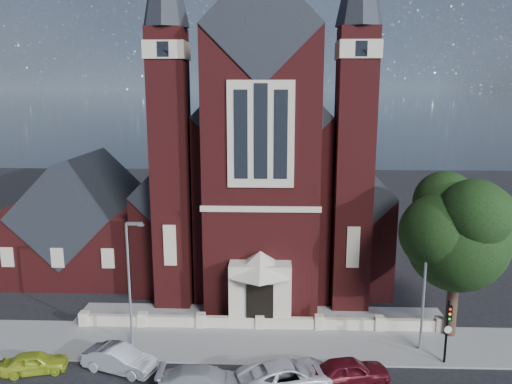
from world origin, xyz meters
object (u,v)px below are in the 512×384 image
(church, at_px, (265,171))
(street_lamp_left, at_px, (130,277))
(traffic_signal, at_px, (448,324))
(car_white_suv, at_px, (288,376))
(car_silver_a, at_px, (119,359))
(car_silver_b, at_px, (205,381))
(street_lamp_right, at_px, (426,281))
(car_dark_red, at_px, (350,371))
(car_lime_van, at_px, (35,362))
(street_tree, at_px, (461,235))
(parish_hall, at_px, (85,225))

(church, relative_size, street_lamp_left, 4.31)
(traffic_signal, relative_size, car_white_suv, 0.73)
(street_lamp_left, xyz_separation_m, car_silver_a, (-0.01, -2.86, -3.88))
(street_lamp_left, bearing_deg, car_silver_b, -43.47)
(street_lamp_right, xyz_separation_m, car_white_suv, (-8.40, -4.30, -3.83))
(traffic_signal, height_order, car_white_suv, traffic_signal)
(car_dark_red, bearing_deg, car_silver_a, 73.02)
(street_lamp_left, height_order, car_silver_a, street_lamp_left)
(car_lime_van, distance_m, car_white_suv, 14.45)
(street_tree, distance_m, traffic_signal, 5.70)
(parish_hall, xyz_separation_m, car_dark_red, (21.12, -17.71, -3.26))
(street_lamp_left, distance_m, traffic_signal, 19.08)
(street_tree, relative_size, street_lamp_right, 1.32)
(church, distance_m, traffic_signal, 23.94)
(parish_hall, distance_m, car_dark_red, 27.75)
(traffic_signal, bearing_deg, car_lime_van, -176.09)
(church, distance_m, parish_hall, 17.26)
(car_lime_van, bearing_deg, car_silver_b, -113.99)
(street_lamp_right, height_order, car_dark_red, street_lamp_right)
(traffic_signal, distance_m, car_dark_red, 6.52)
(car_silver_a, bearing_deg, street_tree, -59.40)
(car_lime_van, relative_size, car_dark_red, 0.82)
(street_lamp_left, bearing_deg, traffic_signal, -4.76)
(street_tree, relative_size, car_white_suv, 1.94)
(street_lamp_right, xyz_separation_m, car_silver_a, (-18.01, -2.86, -3.88))
(car_lime_van, height_order, car_silver_a, car_silver_a)
(parish_hall, distance_m, traffic_signal, 31.20)
(car_lime_van, bearing_deg, street_lamp_left, -70.66)
(car_white_suv, xyz_separation_m, car_dark_red, (3.43, 0.59, -0.02))
(traffic_signal, height_order, car_silver_a, traffic_signal)
(street_tree, relative_size, car_silver_a, 2.46)
(car_silver_b, bearing_deg, car_silver_a, 67.46)
(church, relative_size, car_silver_a, 8.04)
(car_white_suv, bearing_deg, street_tree, -79.31)
(car_dark_red, bearing_deg, church, -0.53)
(street_lamp_right, bearing_deg, car_silver_b, -159.05)
(traffic_signal, xyz_separation_m, car_silver_a, (-18.92, -1.29, -1.87))
(car_silver_b, distance_m, car_dark_red, 7.94)
(car_white_suv, height_order, car_dark_red, car_white_suv)
(parish_hall, distance_m, street_lamp_left, 16.18)
(parish_hall, distance_m, street_tree, 31.27)
(church, relative_size, car_dark_red, 7.96)
(parish_hall, height_order, traffic_signal, parish_hall)
(street_lamp_left, xyz_separation_m, car_silver_b, (5.18, -4.91, -3.87))
(parish_hall, xyz_separation_m, car_white_suv, (17.69, -18.30, -3.25))
(car_lime_van, relative_size, car_white_suv, 0.65)
(street_lamp_left, bearing_deg, car_lime_van, -146.41)
(church, distance_m, street_tree, 21.38)
(car_silver_b, bearing_deg, car_white_suv, -83.19)
(street_lamp_right, relative_size, car_silver_b, 1.62)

